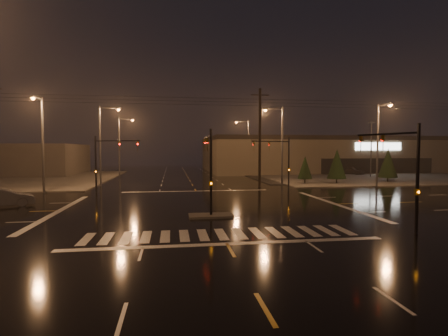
{
  "coord_description": "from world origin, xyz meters",
  "views": [
    {
      "loc": [
        -2.62,
        -27.52,
        4.58
      ],
      "look_at": [
        1.84,
        2.28,
        3.0
      ],
      "focal_mm": 28.0,
      "sensor_mm": 36.0,
      "label": 1
    }
  ],
  "objects": [
    {
      "name": "ground",
      "position": [
        0.0,
        0.0,
        0.0
      ],
      "size": [
        140.0,
        140.0,
        0.0
      ],
      "primitive_type": "plane",
      "color": "black",
      "rests_on": "ground"
    },
    {
      "name": "sidewalk_ne",
      "position": [
        30.0,
        30.0,
        0.06
      ],
      "size": [
        36.0,
        36.0,
        0.12
      ],
      "primitive_type": "cube",
      "color": "#403D39",
      "rests_on": "ground"
    },
    {
      "name": "median_island",
      "position": [
        0.0,
        -4.0,
        0.07
      ],
      "size": [
        3.0,
        1.6,
        0.15
      ],
      "primitive_type": "cube",
      "color": "#403D39",
      "rests_on": "ground"
    },
    {
      "name": "crosswalk",
      "position": [
        0.0,
        -9.0,
        0.01
      ],
      "size": [
        15.0,
        2.6,
        0.01
      ],
      "primitive_type": "cube",
      "color": "beige",
      "rests_on": "ground"
    },
    {
      "name": "stop_bar_near",
      "position": [
        0.0,
        -11.0,
        0.01
      ],
      "size": [
        16.0,
        0.5,
        0.01
      ],
      "primitive_type": "cube",
      "color": "beige",
      "rests_on": "ground"
    },
    {
      "name": "stop_bar_far",
      "position": [
        0.0,
        11.0,
        0.01
      ],
      "size": [
        16.0,
        0.5,
        0.01
      ],
      "primitive_type": "cube",
      "color": "beige",
      "rests_on": "ground"
    },
    {
      "name": "parking_lot",
      "position": [
        35.0,
        28.0,
        0.04
      ],
      "size": [
        50.0,
        24.0,
        0.08
      ],
      "primitive_type": "cube",
      "color": "black",
      "rests_on": "ground"
    },
    {
      "name": "retail_building",
      "position": [
        35.0,
        45.99,
        3.84
      ],
      "size": [
        60.2,
        28.3,
        7.2
      ],
      "color": "brown",
      "rests_on": "ground"
    },
    {
      "name": "signal_mast_median",
      "position": [
        0.0,
        -3.07,
        3.75
      ],
      "size": [
        0.25,
        4.59,
        6.0
      ],
      "color": "black",
      "rests_on": "ground"
    },
    {
      "name": "signal_mast_ne",
      "position": [
        9.5,
        10.14,
        3.79
      ],
      "size": [
        4.84,
        1.86,
        6.0
      ],
      "color": "black",
      "rests_on": "ground"
    },
    {
      "name": "signal_mast_nw",
      "position": [
        -9.5,
        10.14,
        3.79
      ],
      "size": [
        4.84,
        1.86,
        6.0
      ],
      "color": "black",
      "rests_on": "ground"
    },
    {
      "name": "signal_mast_se",
      "position": [
        10.23,
        -9.75,
        3.71
      ],
      "size": [
        1.55,
        3.87,
        6.0
      ],
      "color": "black",
      "rests_on": "ground"
    },
    {
      "name": "streetlight_1",
      "position": [
        -11.18,
        18.0,
        5.8
      ],
      "size": [
        2.77,
        0.32,
        10.0
      ],
      "color": "#38383A",
      "rests_on": "ground"
    },
    {
      "name": "streetlight_2",
      "position": [
        -11.18,
        34.0,
        5.8
      ],
      "size": [
        2.77,
        0.32,
        10.0
      ],
      "color": "#38383A",
      "rests_on": "ground"
    },
    {
      "name": "streetlight_3",
      "position": [
        11.18,
        16.0,
        5.8
      ],
      "size": [
        2.77,
        0.32,
        10.0
      ],
      "color": "#38383A",
      "rests_on": "ground"
    },
    {
      "name": "streetlight_4",
      "position": [
        11.18,
        36.0,
        5.8
      ],
      "size": [
        2.77,
        0.32,
        10.0
      ],
      "color": "#38383A",
      "rests_on": "ground"
    },
    {
      "name": "streetlight_5",
      "position": [
        -16.0,
        11.18,
        5.8
      ],
      "size": [
        0.32,
        2.77,
        10.0
      ],
      "color": "#38383A",
      "rests_on": "ground"
    },
    {
      "name": "streetlight_6",
      "position": [
        22.0,
        11.18,
        5.8
      ],
      "size": [
        0.32,
        2.77,
        10.0
      ],
      "color": "#38383A",
      "rests_on": "ground"
    },
    {
      "name": "utility_pole_1",
      "position": [
        8.0,
        14.0,
        6.13
      ],
      "size": [
        2.2,
        0.32,
        12.0
      ],
      "color": "black",
      "rests_on": "ground"
    },
    {
      "name": "conifer_0",
      "position": [
        14.98,
        16.9,
        2.22
      ],
      "size": [
        1.95,
        1.95,
        3.74
      ],
      "color": "black",
      "rests_on": "ground"
    },
    {
      "name": "conifer_1",
      "position": [
        19.31,
        16.54,
        2.68
      ],
      "size": [
        2.54,
        2.54,
        4.66
      ],
      "color": "black",
      "rests_on": "ground"
    },
    {
      "name": "conifer_2",
      "position": [
        27.32,
        17.35,
        2.74
      ],
      "size": [
        2.61,
        2.61,
        4.78
      ],
      "color": "black",
      "rests_on": "ground"
    },
    {
      "name": "car_parked",
      "position": [
        29.69,
        31.75,
        0.83
      ],
      "size": [
        4.28,
        5.13,
        1.65
      ],
      "primitive_type": "imported",
      "rotation": [
        0.0,
        0.0,
        0.58
      ],
      "color": "black",
      "rests_on": "ground"
    },
    {
      "name": "car_crossing",
      "position": [
        -15.98,
        2.55,
        0.73
      ],
      "size": [
        4.68,
        3.08,
        1.46
      ],
      "primitive_type": "imported",
      "rotation": [
        0.0,
        0.0,
        1.95
      ],
      "color": "#4F5156",
      "rests_on": "ground"
    }
  ]
}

